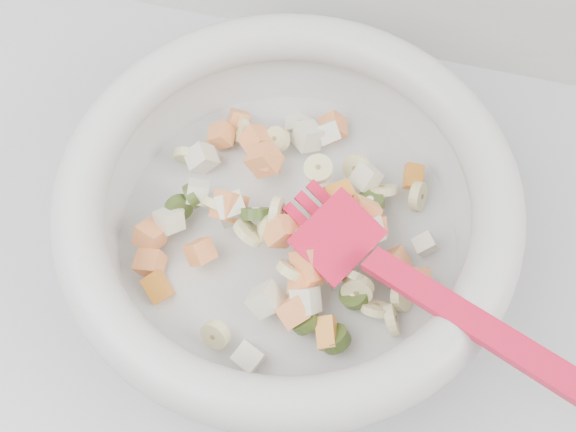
# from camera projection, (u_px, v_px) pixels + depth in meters

# --- Properties ---
(counter) EXTENTS (2.00, 0.60, 0.90)m
(counter) POSITION_uv_depth(u_px,v_px,m) (221.00, 390.00, 1.03)
(counter) COLOR #9B9CA1
(counter) RESTS_ON ground
(mixing_bowl) EXTENTS (0.44, 0.37, 0.13)m
(mixing_bowl) POSITION_uv_depth(u_px,v_px,m) (289.00, 211.00, 0.59)
(mixing_bowl) COLOR silver
(mixing_bowl) RESTS_ON counter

